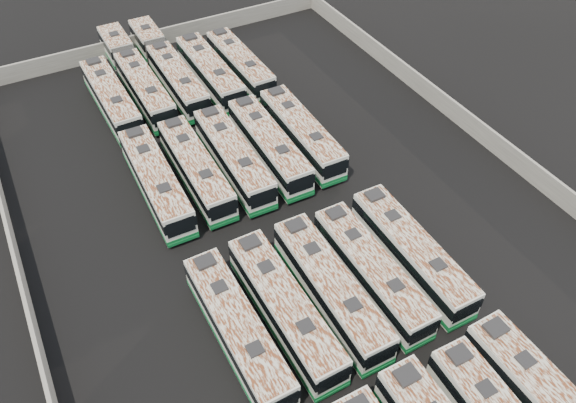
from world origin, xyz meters
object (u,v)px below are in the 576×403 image
(bus_midback_center, at_px, (234,157))
(bus_back_right, at_px, (210,73))
(bus_midfront_center, at_px, (330,289))
(bus_back_center, at_px, (167,66))
(bus_midback_left, at_px, (196,169))
(bus_back_far_right, at_px, (240,65))
(bus_back_far_left, at_px, (112,99))
(bus_midfront_far_right, at_px, (411,252))
(bus_midback_right, at_px, (269,145))
(bus_midfront_far_left, at_px, (238,329))
(bus_midback_far_right, at_px, (301,133))
(bus_midfront_right, at_px, (371,272))
(bus_midback_far_left, at_px, (156,181))
(bus_midfront_left, at_px, (285,308))
(bus_back_left, at_px, (135,74))

(bus_midback_center, distance_m, bus_back_right, 15.33)
(bus_midfront_center, bearing_deg, bus_back_center, 90.76)
(bus_back_right, bearing_deg, bus_midback_left, -117.50)
(bus_back_far_right, bearing_deg, bus_back_far_left, 178.73)
(bus_midfront_center, relative_size, bus_midback_left, 1.02)
(bus_midfront_far_right, relative_size, bus_midback_right, 0.99)
(bus_midfront_far_right, bearing_deg, bus_back_right, 97.17)
(bus_midfront_far_left, relative_size, bus_midback_far_right, 0.99)
(bus_midfront_right, bearing_deg, bus_back_far_left, 108.96)
(bus_midback_right, bearing_deg, bus_midfront_right, -88.81)
(bus_midback_left, xyz_separation_m, bus_back_far_left, (-3.75, 14.85, 0.03))
(bus_back_far_left, relative_size, bus_back_far_right, 1.03)
(bus_midback_right, xyz_separation_m, bus_back_right, (0.07, 14.85, 0.03))
(bus_midback_right, relative_size, bus_back_far_right, 1.04)
(bus_midback_far_left, bearing_deg, bus_midfront_right, -56.63)
(bus_midfront_right, relative_size, bus_back_far_right, 1.00)
(bus_midfront_left, xyz_separation_m, bus_midfront_center, (3.85, -0.07, -0.00))
(bus_midfront_far_right, bearing_deg, bus_back_left, 107.94)
(bus_midfront_right, height_order, bus_midback_far_left, bus_midback_far_left)
(bus_back_left, bearing_deg, bus_midback_left, -90.17)
(bus_midback_left, bearing_deg, bus_midfront_far_left, -101.76)
(bus_midfront_far_left, height_order, bus_back_far_right, bus_midfront_far_left)
(bus_midfront_left, relative_size, bus_back_center, 0.67)
(bus_midfront_right, bearing_deg, bus_midback_left, 112.78)
(bus_midfront_far_left, distance_m, bus_midfront_center, 7.62)
(bus_back_left, bearing_deg, bus_midback_center, -78.89)
(bus_midfront_far_left, bearing_deg, bus_back_far_right, 64.25)
(bus_midback_far_right, distance_m, bus_back_far_left, 21.10)
(bus_midfront_center, distance_m, bus_back_far_left, 33.39)
(bus_midback_right, bearing_deg, bus_midfront_center, -100.68)
(bus_midfront_center, height_order, bus_midback_left, bus_midfront_center)
(bus_midfront_left, xyz_separation_m, bus_midfront_far_right, (11.41, -0.07, -0.02))
(bus_midback_center, bearing_deg, bus_back_left, 102.62)
(bus_midback_center, relative_size, bus_back_left, 0.66)
(bus_midback_left, height_order, bus_back_far_left, bus_back_far_left)
(bus_midfront_far_left, xyz_separation_m, bus_back_far_left, (0.07, 32.41, 0.02))
(bus_midback_center, bearing_deg, bus_midback_far_left, 179.52)
(bus_back_far_right, bearing_deg, bus_back_center, 153.16)
(bus_midfront_center, height_order, bus_back_right, bus_back_right)
(bus_back_far_left, bearing_deg, bus_back_left, 42.72)
(bus_back_far_left, xyz_separation_m, bus_back_right, (11.30, -0.22, 0.04))
(bus_back_left, bearing_deg, bus_midfront_far_right, -72.75)
(bus_midfront_center, relative_size, bus_midfront_far_right, 1.01)
(bus_midback_far_left, bearing_deg, bus_midfront_center, -65.75)
(bus_midfront_far_right, xyz_separation_m, bus_back_far_right, (-0.01, 32.38, -0.04))
(bus_midback_far_right, bearing_deg, bus_back_far_left, 136.15)
(bus_midback_left, relative_size, bus_back_far_left, 0.98)
(bus_midback_right, bearing_deg, bus_back_far_left, 127.93)
(bus_back_left, bearing_deg, bus_midfront_left, -90.29)
(bus_midfront_left, xyz_separation_m, bus_back_right, (7.60, 32.23, 0.02))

